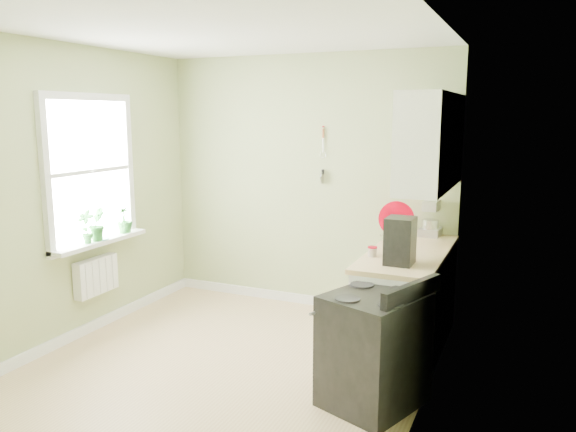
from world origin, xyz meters
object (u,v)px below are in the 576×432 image
at_px(kettle, 394,234).
at_px(coffee_maker, 400,242).
at_px(stove, 374,349).
at_px(stand_mixer, 432,219).

distance_m(kettle, coffee_maker, 0.71).
height_order(stove, coffee_maker, coffee_maker).
distance_m(stand_mixer, coffee_maker, 1.21).
relative_size(stand_mixer, coffee_maker, 1.03).
bearing_deg(stand_mixer, stove, -92.43).
bearing_deg(stove, kettle, 97.85).
bearing_deg(stove, coffee_maker, 86.78).
bearing_deg(coffee_maker, kettle, 106.88).
height_order(stand_mixer, coffee_maker, stand_mixer).
xyz_separation_m(kettle, coffee_maker, (0.20, -0.67, 0.08)).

